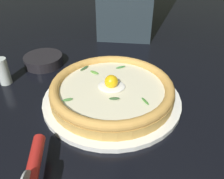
% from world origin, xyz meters
% --- Properties ---
extents(ground_plane, '(2.40, 2.40, 0.03)m').
position_xyz_m(ground_plane, '(0.00, 0.00, -0.01)').
color(ground_plane, black).
rests_on(ground_plane, ground).
extents(pizza_plate, '(0.34, 0.34, 0.01)m').
position_xyz_m(pizza_plate, '(-0.05, -0.00, 0.01)').
color(pizza_plate, white).
rests_on(pizza_plate, ground).
extents(pizza, '(0.30, 0.30, 0.06)m').
position_xyz_m(pizza, '(-0.05, -0.00, 0.03)').
color(pizza, tan).
rests_on(pizza, pizza_plate).
extents(side_bowl, '(0.12, 0.12, 0.03)m').
position_xyz_m(side_bowl, '(0.19, -0.16, 0.02)').
color(side_bowl, black).
rests_on(side_bowl, ground).
extents(pizza_cutter, '(0.05, 0.16, 0.08)m').
position_xyz_m(pizza_cutter, '(0.05, 0.25, 0.04)').
color(pizza_cutter, silver).
rests_on(pizza_cutter, ground).
extents(pepper_shaker, '(0.03, 0.03, 0.08)m').
position_xyz_m(pepper_shaker, '(0.26, -0.04, 0.04)').
color(pepper_shaker, silver).
rests_on(pepper_shaker, ground).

